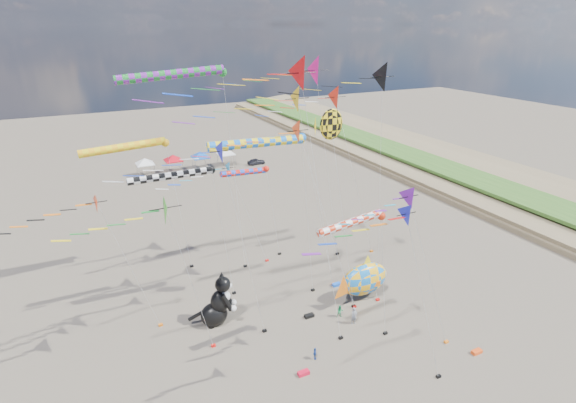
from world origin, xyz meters
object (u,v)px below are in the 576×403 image
(person_adult, at_px, (354,316))
(parked_car, at_px, (256,162))
(cat_inflatable, at_px, (216,299))
(child_green, at_px, (340,311))
(fish_inflatable, at_px, (364,279))
(child_blue, at_px, (315,354))

(person_adult, distance_m, parked_car, 51.05)
(cat_inflatable, height_order, child_green, cat_inflatable)
(fish_inflatable, bearing_deg, child_green, -156.37)
(fish_inflatable, height_order, parked_car, fish_inflatable)
(child_green, bearing_deg, child_blue, -128.84)
(child_green, bearing_deg, person_adult, -54.83)
(child_blue, bearing_deg, person_adult, -36.78)
(child_blue, distance_m, parked_car, 54.85)
(cat_inflatable, distance_m, fish_inflatable, 14.33)
(person_adult, bearing_deg, parked_car, 76.93)
(fish_inflatable, bearing_deg, child_blue, -147.33)
(parked_car, bearing_deg, cat_inflatable, 152.34)
(person_adult, distance_m, child_blue, 5.97)
(child_green, relative_size, child_blue, 1.15)
(child_blue, bearing_deg, parked_car, 11.21)
(cat_inflatable, bearing_deg, child_blue, -35.81)
(parked_car, bearing_deg, child_blue, 161.32)
(cat_inflatable, xyz_separation_m, fish_inflatable, (14.08, -2.61, -0.35))
(person_adult, height_order, child_blue, person_adult)
(fish_inflatable, bearing_deg, cat_inflatable, 169.50)
(cat_inflatable, distance_m, parked_car, 49.44)
(person_adult, relative_size, child_green, 1.35)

